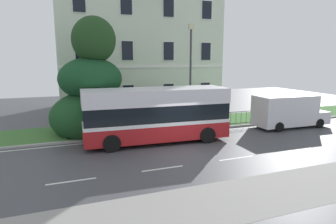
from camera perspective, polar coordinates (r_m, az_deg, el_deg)
ground_plane at (r=16.60m, az=2.48°, el=-7.14°), size 60.00×56.00×0.18m
georgian_townhouse at (r=29.56m, az=-6.73°, el=14.24°), size 14.62×9.85×13.70m
iron_verge_railing at (r=20.04m, az=0.98°, el=-2.18°), size 13.87×0.04×0.97m
evergreen_tree at (r=20.04m, az=-14.75°, el=3.17°), size 5.37×5.37×8.20m
single_decker_bus at (r=17.49m, az=-2.30°, el=-0.42°), size 8.75×3.06×3.24m
white_panel_van at (r=23.04m, az=22.42°, el=0.20°), size 5.68×2.24×2.37m
street_lamp_post at (r=20.59m, az=4.42°, el=8.22°), size 0.36×0.24×7.19m
litter_bin at (r=19.94m, az=-2.72°, el=-2.06°), size 0.46×0.46×1.13m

